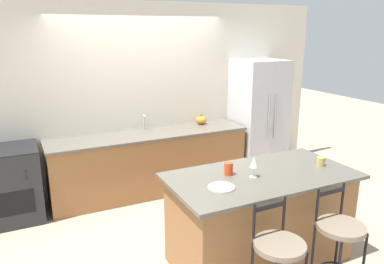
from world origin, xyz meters
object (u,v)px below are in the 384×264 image
at_px(refrigerator, 258,118).
at_px(bar_stool_near, 278,256).
at_px(tumbler_cup, 229,169).
at_px(bar_stool_far, 339,237).
at_px(pumpkin_decoration, 201,120).
at_px(wine_glass, 254,162).
at_px(coffee_mug, 321,161).
at_px(dinner_plate, 221,187).
at_px(oven_range, 8,185).

xyz_separation_m(refrigerator, bar_stool_near, (-1.74, -2.76, -0.38)).
distance_m(bar_stool_near, tumbler_cup, 0.96).
relative_size(bar_stool_far, tumbler_cup, 8.09).
relative_size(refrigerator, pumpkin_decoration, 11.49).
bearing_deg(wine_glass, coffee_mug, -3.37).
relative_size(dinner_plate, coffee_mug, 2.20).
bearing_deg(refrigerator, wine_glass, -126.38).
height_order(refrigerator, tumbler_cup, refrigerator).
distance_m(oven_range, tumbler_cup, 2.82).
distance_m(coffee_mug, pumpkin_decoration, 2.32).
bearing_deg(bar_stool_far, pumpkin_decoration, 87.19).
distance_m(bar_stool_near, wine_glass, 0.90).
distance_m(bar_stool_near, pumpkin_decoration, 3.08).
bearing_deg(coffee_mug, wine_glass, 176.63).
bearing_deg(pumpkin_decoration, bar_stool_far, -92.81).
bearing_deg(pumpkin_decoration, tumbler_cup, -110.28).
height_order(oven_range, pumpkin_decoration, pumpkin_decoration).
bearing_deg(bar_stool_near, tumbler_cup, 87.99).
height_order(bar_stool_near, wine_glass, wine_glass).
height_order(refrigerator, pumpkin_decoration, refrigerator).
xyz_separation_m(bar_stool_far, wine_glass, (-0.45, 0.69, 0.55)).
bearing_deg(tumbler_cup, wine_glass, -40.56).
bearing_deg(coffee_mug, dinner_plate, -178.07).
distance_m(refrigerator, coffee_mug, 2.24).
relative_size(wine_glass, pumpkin_decoration, 1.32).
relative_size(bar_stool_near, pumpkin_decoration, 6.09).
height_order(coffee_mug, pumpkin_decoration, pumpkin_decoration).
bearing_deg(dinner_plate, pumpkin_decoration, 66.98).
bearing_deg(pumpkin_decoration, refrigerator, -11.30).
bearing_deg(oven_range, wine_glass, -43.85).
relative_size(bar_stool_near, dinner_plate, 4.04).
relative_size(oven_range, dinner_plate, 3.81).
distance_m(tumbler_cup, pumpkin_decoration, 2.25).
bearing_deg(pumpkin_decoration, oven_range, -176.32).
relative_size(bar_stool_far, dinner_plate, 4.04).
height_order(bar_stool_far, tumbler_cup, tumbler_cup).
xyz_separation_m(coffee_mug, tumbler_cup, (-0.99, 0.20, 0.01)).
xyz_separation_m(bar_stool_far, dinner_plate, (-0.85, 0.60, 0.40)).
xyz_separation_m(bar_stool_far, coffee_mug, (0.36, 0.64, 0.44)).
xyz_separation_m(refrigerator, tumbler_cup, (-1.71, -1.92, 0.08)).
bearing_deg(tumbler_cup, bar_stool_near, -92.01).
distance_m(bar_stool_near, dinner_plate, 0.75).
distance_m(refrigerator, tumbler_cup, 2.57).
height_order(refrigerator, coffee_mug, refrigerator).
height_order(bar_stool_far, coffee_mug, coffee_mug).
bearing_deg(oven_range, bar_stool_near, -54.76).
bearing_deg(tumbler_cup, oven_range, 135.87).
height_order(refrigerator, dinner_plate, refrigerator).
bearing_deg(bar_stool_far, oven_range, 133.36).
bearing_deg(bar_stool_near, pumpkin_decoration, 74.68).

